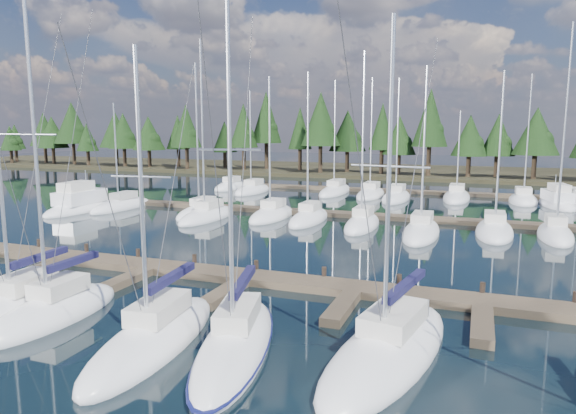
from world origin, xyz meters
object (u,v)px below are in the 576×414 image
at_px(motor_yacht_left, 81,206).
at_px(motor_yacht_right, 557,202).
at_px(front_sailboat_2, 55,311).
at_px(front_sailboat_5, 389,350).
at_px(front_sailboat_3, 155,338).
at_px(front_sailboat_1, 19,307).
at_px(main_dock, 244,280).
at_px(front_sailboat_4, 236,344).

relative_size(motor_yacht_left, motor_yacht_right, 1.17).
distance_m(front_sailboat_2, front_sailboat_5, 14.50).
bearing_deg(motor_yacht_left, front_sailboat_3, -43.54).
height_order(front_sailboat_5, motor_yacht_right, front_sailboat_5).
xyz_separation_m(front_sailboat_1, front_sailboat_5, (16.43, 1.33, -0.02)).
bearing_deg(front_sailboat_5, main_dock, 144.82).
xyz_separation_m(main_dock, front_sailboat_1, (-7.64, -7.53, 0.08)).
bearing_deg(front_sailboat_3, front_sailboat_4, 10.35).
xyz_separation_m(front_sailboat_3, motor_yacht_left, (-26.21, 24.90, 0.26)).
bearing_deg(front_sailboat_5, front_sailboat_2, -175.03).
xyz_separation_m(front_sailboat_1, front_sailboat_3, (7.78, -0.79, -0.01)).
bearing_deg(front_sailboat_1, front_sailboat_3, -5.77).
relative_size(front_sailboat_3, motor_yacht_left, 1.20).
bearing_deg(main_dock, motor_yacht_right, 61.93).
relative_size(front_sailboat_4, motor_yacht_right, 1.62).
distance_m(front_sailboat_4, front_sailboat_5, 5.67).
xyz_separation_m(main_dock, front_sailboat_2, (-5.66, -7.45, 0.11)).
relative_size(main_dock, motor_yacht_left, 4.42).
bearing_deg(front_sailboat_4, motor_yacht_right, 69.95).
xyz_separation_m(front_sailboat_2, motor_yacht_right, (25.15, 44.02, 0.15)).
height_order(main_dock, front_sailboat_1, front_sailboat_1).
bearing_deg(main_dock, front_sailboat_3, -89.08).
bearing_deg(main_dock, front_sailboat_5, -35.18).
bearing_deg(front_sailboat_1, front_sailboat_4, -1.05).
bearing_deg(front_sailboat_4, main_dock, 113.31).
bearing_deg(front_sailboat_2, front_sailboat_4, -1.76).
distance_m(main_dock, front_sailboat_5, 10.76).
xyz_separation_m(front_sailboat_2, motor_yacht_left, (-20.42, 24.04, 0.23)).
xyz_separation_m(motor_yacht_left, motor_yacht_right, (45.57, 19.98, -0.08)).
height_order(main_dock, front_sailboat_3, front_sailboat_3).
bearing_deg(front_sailboat_3, motor_yacht_left, 136.46).
xyz_separation_m(front_sailboat_2, front_sailboat_3, (5.79, -0.86, -0.03)).
height_order(front_sailboat_2, front_sailboat_5, front_sailboat_2).
bearing_deg(front_sailboat_1, main_dock, 44.57).
height_order(main_dock, motor_yacht_left, motor_yacht_left).
bearing_deg(motor_yacht_left, front_sailboat_1, -52.61).
relative_size(front_sailboat_2, motor_yacht_right, 1.72).
relative_size(front_sailboat_1, motor_yacht_right, 1.72).
bearing_deg(motor_yacht_right, front_sailboat_3, -113.34).
xyz_separation_m(front_sailboat_1, motor_yacht_right, (27.14, 44.09, 0.17)).
distance_m(front_sailboat_1, front_sailboat_2, 1.99).
height_order(main_dock, front_sailboat_5, front_sailboat_5).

